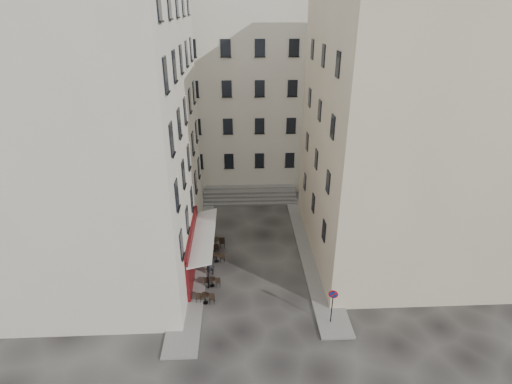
{
  "coord_description": "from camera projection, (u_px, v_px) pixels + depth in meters",
  "views": [
    {
      "loc": [
        -1.04,
        -22.84,
        17.47
      ],
      "look_at": [
        0.2,
        4.0,
        4.79
      ],
      "focal_mm": 28.0,
      "sensor_mm": 36.0,
      "label": 1
    }
  ],
  "objects": [
    {
      "name": "bistro_table_c",
      "position": [
        217.0,
        257.0,
        29.68
      ],
      "size": [
        1.23,
        0.58,
        0.87
      ],
      "color": "black",
      "rests_on": "ground"
    },
    {
      "name": "bistro_table_e",
      "position": [
        216.0,
        242.0,
        31.39
      ],
      "size": [
        1.42,
        0.66,
        1.0
      ],
      "color": "black",
      "rests_on": "ground"
    },
    {
      "name": "pedestrian",
      "position": [
        210.0,
        264.0,
        28.01
      ],
      "size": [
        0.8,
        0.72,
        1.84
      ],
      "primitive_type": "imported",
      "rotation": [
        0.0,
        0.0,
        3.68
      ],
      "color": "black",
      "rests_on": "ground"
    },
    {
      "name": "no_parking_sign",
      "position": [
        333.0,
        300.0,
        23.35
      ],
      "size": [
        0.55,
        0.2,
        2.49
      ],
      "rotation": [
        0.0,
        0.0,
        -0.3
      ],
      "color": "black",
      "rests_on": "ground"
    },
    {
      "name": "ground",
      "position": [
        256.0,
        277.0,
        28.14
      ],
      "size": [
        90.0,
        90.0,
        0.0
      ],
      "primitive_type": "plane",
      "color": "black",
      "rests_on": "ground"
    },
    {
      "name": "bistro_table_a",
      "position": [
        205.0,
        297.0,
        25.55
      ],
      "size": [
        1.24,
        0.58,
        0.87
      ],
      "color": "black",
      "rests_on": "ground"
    },
    {
      "name": "bistro_table_d",
      "position": [
        211.0,
        248.0,
        30.82
      ],
      "size": [
        1.14,
        0.53,
        0.8
      ],
      "color": "black",
      "rests_on": "ground"
    },
    {
      "name": "bollard_far",
      "position": [
        214.0,
        229.0,
        33.2
      ],
      "size": [
        0.12,
        0.12,
        0.98
      ],
      "color": "black",
      "rests_on": "ground"
    },
    {
      "name": "cafe_storefront",
      "position": [
        194.0,
        249.0,
        28.06
      ],
      "size": [
        1.74,
        7.3,
        3.5
      ],
      "color": "#40090C",
      "rests_on": "ground"
    },
    {
      "name": "sidewalk_right",
      "position": [
        312.0,
        251.0,
        31.01
      ],
      "size": [
        2.0,
        18.0,
        0.12
      ],
      "primitive_type": "cube",
      "color": "slate",
      "rests_on": "ground"
    },
    {
      "name": "sidewalk_left",
      "position": [
        197.0,
        247.0,
        31.54
      ],
      "size": [
        2.0,
        22.0,
        0.12
      ],
      "primitive_type": "cube",
      "color": "slate",
      "rests_on": "ground"
    },
    {
      "name": "bollard_near",
      "position": [
        208.0,
        282.0,
        26.87
      ],
      "size": [
        0.12,
        0.12,
        0.98
      ],
      "color": "black",
      "rests_on": "ground"
    },
    {
      "name": "bistro_table_b",
      "position": [
        212.0,
        281.0,
        27.11
      ],
      "size": [
        1.13,
        0.53,
        0.79
      ],
      "color": "black",
      "rests_on": "ground"
    },
    {
      "name": "stone_steps",
      "position": [
        250.0,
        195.0,
        39.32
      ],
      "size": [
        9.0,
        3.15,
        0.8
      ],
      "color": "#625F5D",
      "rests_on": "ground"
    },
    {
      "name": "bollard_mid",
      "position": [
        211.0,
        252.0,
        30.03
      ],
      "size": [
        0.12,
        0.12,
        0.98
      ],
      "color": "black",
      "rests_on": "ground"
    },
    {
      "name": "building_back",
      "position": [
        238.0,
        91.0,
        41.28
      ],
      "size": [
        18.2,
        10.2,
        18.6
      ],
      "color": "beige",
      "rests_on": "ground"
    },
    {
      "name": "building_right",
      "position": [
        404.0,
        134.0,
        27.76
      ],
      "size": [
        12.2,
        14.2,
        18.6
      ],
      "color": "#C0AE8F",
      "rests_on": "ground"
    },
    {
      "name": "building_left",
      "position": [
        93.0,
        125.0,
        26.01
      ],
      "size": [
        12.2,
        16.2,
        20.6
      ],
      "color": "beige",
      "rests_on": "ground"
    }
  ]
}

